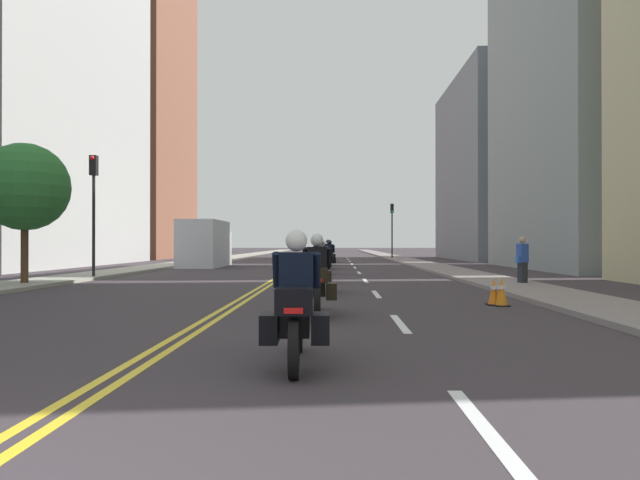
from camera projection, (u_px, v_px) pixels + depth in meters
name	position (u px, v px, depth m)	size (l,w,h in m)	color
ground_plane	(308.00, 260.00, 50.56)	(264.00, 264.00, 0.00)	#393136
sidewalk_left	(214.00, 259.00, 50.77)	(2.25, 144.00, 0.12)	#9B998A
sidewalk_right	(402.00, 259.00, 50.36)	(2.25, 144.00, 0.12)	gray
centreline_yellow_inner	(307.00, 260.00, 50.57)	(0.12, 132.00, 0.01)	yellow
centreline_yellow_outer	(309.00, 260.00, 50.56)	(0.12, 132.00, 0.01)	yellow
lane_dashes_white	(357.00, 270.00, 31.48)	(0.14, 56.40, 0.01)	silver
building_left_1	(22.00, 52.00, 37.60)	(9.84, 21.42, 27.34)	#BCBBB8
building_right_1	(591.00, 85.00, 32.79)	(7.63, 15.00, 20.49)	gray
building_left_2	(145.00, 98.00, 57.35)	(6.87, 14.87, 31.20)	brown
building_right_2	(493.00, 170.00, 52.25)	(7.19, 18.26, 15.99)	slate
motorcycle_0	(296.00, 310.00, 6.84)	(0.77, 2.19, 1.59)	black
motorcycle_1	(317.00, 282.00, 11.75)	(0.78, 2.26, 1.63)	black
motorcycle_2	(318.00, 270.00, 16.89)	(0.77, 2.16, 1.58)	black
motorcycle_3	(320.00, 263.00, 22.45)	(0.78, 2.19, 1.59)	black
motorcycle_4	(323.00, 260.00, 27.31)	(0.78, 2.19, 1.57)	black
motorcycle_5	(329.00, 257.00, 32.58)	(0.77, 2.28, 1.62)	black
motorcycle_6	(328.00, 255.00, 38.18)	(0.78, 2.29, 1.68)	black
motorcycle_7	(330.00, 254.00, 43.38)	(0.77, 2.20, 1.63)	black
traffic_cone_0	(501.00, 291.00, 13.37)	(0.34, 0.34, 0.67)	black
traffic_cone_1	(494.00, 292.00, 13.56)	(0.33, 0.33, 0.64)	black
traffic_light_near	(94.00, 194.00, 23.60)	(0.28, 0.38, 4.96)	black
traffic_light_far	(392.00, 221.00, 52.02)	(0.28, 0.38, 4.93)	black
pedestrian_0	(522.00, 261.00, 19.58)	(0.49, 0.40, 1.65)	#24272E
street_tree_1	(25.00, 187.00, 19.55)	(2.91, 2.91, 4.77)	#4E3521
parked_truck	(206.00, 246.00, 35.94)	(2.20, 6.50, 2.80)	beige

